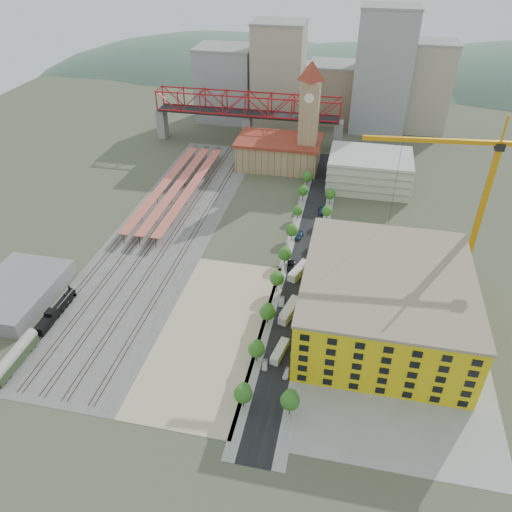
% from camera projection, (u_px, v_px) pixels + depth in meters
% --- Properties ---
extents(ground, '(400.00, 400.00, 0.00)m').
position_uv_depth(ground, '(251.00, 268.00, 164.71)').
color(ground, '#474C38').
rests_on(ground, ground).
extents(ballast_strip, '(36.00, 165.00, 0.06)m').
position_uv_depth(ballast_strip, '(166.00, 229.00, 184.97)').
color(ballast_strip, '#605E59').
rests_on(ballast_strip, ground).
extents(dirt_lot, '(28.00, 67.00, 0.06)m').
position_uv_depth(dirt_lot, '(212.00, 331.00, 140.00)').
color(dirt_lot, tan).
rests_on(dirt_lot, ground).
extents(street_asphalt, '(12.00, 170.00, 0.06)m').
position_uv_depth(street_asphalt, '(305.00, 249.00, 174.02)').
color(street_asphalt, black).
rests_on(street_asphalt, ground).
extents(sidewalk_west, '(3.00, 170.00, 0.04)m').
position_uv_depth(sidewalk_west, '(289.00, 247.00, 174.97)').
color(sidewalk_west, gray).
rests_on(sidewalk_west, ground).
extents(sidewalk_east, '(3.00, 170.00, 0.04)m').
position_uv_depth(sidewalk_east, '(320.00, 251.00, 173.08)').
color(sidewalk_east, gray).
rests_on(sidewalk_east, ground).
extents(construction_pad, '(50.00, 90.00, 0.06)m').
position_uv_depth(construction_pad, '(391.00, 328.00, 140.85)').
color(construction_pad, gray).
rests_on(construction_pad, ground).
extents(rail_tracks, '(26.56, 160.00, 0.18)m').
position_uv_depth(rail_tracks, '(162.00, 229.00, 185.21)').
color(rail_tracks, '#382B23').
rests_on(rail_tracks, ground).
extents(platform_canopies, '(16.00, 80.00, 4.12)m').
position_uv_depth(platform_canopies, '(177.00, 186.00, 205.74)').
color(platform_canopies, '#DD6455').
rests_on(platform_canopies, ground).
extents(station_hall, '(38.00, 24.00, 13.10)m').
position_uv_depth(station_hall, '(279.00, 152.00, 227.84)').
color(station_hall, tan).
rests_on(station_hall, ground).
extents(clock_tower, '(12.00, 12.00, 52.00)m').
position_uv_depth(clock_tower, '(310.00, 108.00, 211.50)').
color(clock_tower, tan).
rests_on(clock_tower, ground).
extents(parking_garage, '(34.00, 26.00, 14.00)m').
position_uv_depth(parking_garage, '(369.00, 171.00, 210.94)').
color(parking_garage, silver).
rests_on(parking_garage, ground).
extents(truss_bridge, '(94.00, 9.60, 25.60)m').
position_uv_depth(truss_bridge, '(247.00, 107.00, 242.89)').
color(truss_bridge, gray).
rests_on(truss_bridge, ground).
extents(construction_building, '(44.60, 50.60, 18.80)m').
position_uv_depth(construction_building, '(385.00, 301.00, 136.04)').
color(construction_building, yellow).
rests_on(construction_building, ground).
extents(warehouse, '(22.00, 32.00, 5.00)m').
position_uv_depth(warehouse, '(16.00, 292.00, 150.46)').
color(warehouse, gray).
rests_on(warehouse, ground).
extents(street_trees, '(15.40, 124.40, 8.00)m').
position_uv_depth(street_trees, '(301.00, 266.00, 165.99)').
color(street_trees, '#2F6C20').
rests_on(street_trees, ground).
extents(skyline, '(133.00, 46.00, 60.00)m').
position_uv_depth(skyline, '(322.00, 82.00, 265.13)').
color(skyline, '#9EA0A3').
rests_on(skyline, ground).
extents(distant_hills, '(647.00, 264.00, 227.00)m').
position_uv_depth(distant_hills, '(373.00, 172.00, 411.47)').
color(distant_hills, '#4C6B59').
rests_on(distant_hills, ground).
extents(locomotive, '(2.59, 19.96, 4.99)m').
position_uv_depth(locomotive, '(57.00, 310.00, 144.77)').
color(locomotive, black).
rests_on(locomotive, ground).
extents(coach, '(2.86, 16.63, 5.22)m').
position_uv_depth(coach, '(15.00, 357.00, 128.14)').
color(coach, '#27361D').
rests_on(coach, ground).
extents(tower_crane, '(49.93, 6.59, 53.38)m').
position_uv_depth(tower_crane, '(476.00, 185.00, 141.98)').
color(tower_crane, orange).
rests_on(tower_crane, ground).
extents(site_trailer_a, '(3.94, 8.96, 2.38)m').
position_uv_depth(site_trailer_a, '(280.00, 351.00, 131.88)').
color(site_trailer_a, silver).
rests_on(site_trailer_a, ground).
extents(site_trailer_b, '(5.08, 9.72, 2.57)m').
position_uv_depth(site_trailer_b, '(289.00, 313.00, 144.45)').
color(site_trailer_b, silver).
rests_on(site_trailer_b, ground).
extents(site_trailer_c, '(4.93, 10.42, 2.76)m').
position_uv_depth(site_trailer_c, '(290.00, 309.00, 145.69)').
color(site_trailer_c, silver).
rests_on(site_trailer_c, ground).
extents(site_trailer_d, '(6.08, 10.67, 2.83)m').
position_uv_depth(site_trailer_d, '(299.00, 271.00, 161.16)').
color(site_trailer_d, silver).
rests_on(site_trailer_d, ground).
extents(car_0, '(2.02, 3.99, 1.30)m').
position_uv_depth(car_0, '(265.00, 365.00, 128.64)').
color(car_0, white).
rests_on(car_0, ground).
extents(car_1, '(1.92, 4.56, 1.46)m').
position_uv_depth(car_1, '(282.00, 301.00, 149.56)').
color(car_1, '#A7A8AC').
rests_on(car_1, ground).
extents(car_2, '(3.35, 6.07, 1.61)m').
position_uv_depth(car_2, '(291.00, 266.00, 164.55)').
color(car_2, black).
rests_on(car_2, ground).
extents(car_3, '(2.97, 5.60, 1.54)m').
position_uv_depth(car_3, '(299.00, 236.00, 179.94)').
color(car_3, navy).
rests_on(car_3, ground).
extents(car_4, '(2.02, 4.11, 1.35)m').
position_uv_depth(car_4, '(287.00, 374.00, 126.20)').
color(car_4, silver).
rests_on(car_4, ground).
extents(car_5, '(2.15, 4.97, 1.59)m').
position_uv_depth(car_5, '(303.00, 295.00, 151.83)').
color(car_5, '#ACACB2').
rests_on(car_5, ground).
extents(car_6, '(3.23, 5.58, 1.46)m').
position_uv_depth(car_6, '(312.00, 254.00, 170.44)').
color(car_6, black).
rests_on(car_6, ground).
extents(car_7, '(2.96, 5.46, 1.50)m').
position_uv_depth(car_7, '(321.00, 211.00, 194.93)').
color(car_7, navy).
rests_on(car_7, ground).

